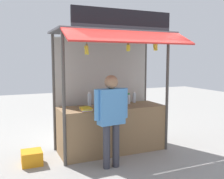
{
  "coord_description": "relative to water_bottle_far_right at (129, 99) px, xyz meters",
  "views": [
    {
      "loc": [
        -2.09,
        -4.82,
        1.89
      ],
      "look_at": [
        0.0,
        0.0,
        1.29
      ],
      "focal_mm": 41.67,
      "sensor_mm": 36.0,
      "label": 1
    }
  ],
  "objects": [
    {
      "name": "water_bottle_back_right",
      "position": [
        -0.85,
        0.14,
        0.02
      ],
      "size": [
        0.08,
        0.08,
        0.28
      ],
      "color": "silver",
      "rests_on": "stall_counter"
    },
    {
      "name": "water_bottle_center",
      "position": [
        -0.52,
        -0.12,
        0.01
      ],
      "size": [
        0.07,
        0.07,
        0.26
      ],
      "color": "silver",
      "rests_on": "stall_counter"
    },
    {
      "name": "magazine_stack_far_left",
      "position": [
        -0.37,
        -0.28,
        -0.08
      ],
      "size": [
        0.19,
        0.3,
        0.06
      ],
      "color": "green",
      "rests_on": "stall_counter"
    },
    {
      "name": "stall_counter",
      "position": [
        -0.46,
        -0.15,
        -0.58
      ],
      "size": [
        2.16,
        0.76,
        0.94
      ],
      "primitive_type": "cube",
      "color": "olive",
      "rests_on": "ground"
    },
    {
      "name": "water_bottle_far_right",
      "position": [
        0.0,
        0.0,
        0.0
      ],
      "size": [
        0.06,
        0.06,
        0.23
      ],
      "color": "silver",
      "rests_on": "stall_counter"
    },
    {
      "name": "banana_bunch_inner_right",
      "position": [
        -1.15,
        -0.63,
        1.02
      ],
      "size": [
        0.1,
        0.1,
        0.34
      ],
      "color": "#332D23"
    },
    {
      "name": "plastic_crate",
      "position": [
        -2.08,
        -0.24,
        -0.92
      ],
      "size": [
        0.37,
        0.37,
        0.25
      ],
      "primitive_type": "cube",
      "rotation": [
        0.0,
        0.0,
        -0.02
      ],
      "color": "orange",
      "rests_on": "ground"
    },
    {
      "name": "banana_bunch_inner_left",
      "position": [
        0.25,
        -0.63,
        1.1
      ],
      "size": [
        0.11,
        0.11,
        0.25
      ],
      "color": "#332D23"
    },
    {
      "name": "water_bottle_front_left",
      "position": [
        0.19,
        0.09,
        0.0
      ],
      "size": [
        0.07,
        0.07,
        0.24
      ],
      "color": "silver",
      "rests_on": "stall_counter"
    },
    {
      "name": "vendor_person",
      "position": [
        -0.81,
        -0.93,
        -0.06
      ],
      "size": [
        0.62,
        0.25,
        1.63
      ],
      "rotation": [
        0.0,
        0.0,
        0.11
      ],
      "color": "#383842",
      "rests_on": "ground"
    },
    {
      "name": "magazine_stack_left",
      "position": [
        -1.09,
        -0.37,
        -0.08
      ],
      "size": [
        0.23,
        0.32,
        0.06
      ],
      "color": "yellow",
      "rests_on": "stall_counter"
    },
    {
      "name": "banana_bunch_leftmost",
      "position": [
        -0.34,
        -0.63,
        1.07
      ],
      "size": [
        0.09,
        0.09,
        0.26
      ],
      "color": "#332D23"
    },
    {
      "name": "ground_plane",
      "position": [
        -0.46,
        -0.15,
        -1.04
      ],
      "size": [
        20.0,
        20.0,
        0.0
      ],
      "primitive_type": "plane",
      "color": "gray"
    },
    {
      "name": "stall_structure",
      "position": [
        -0.46,
        -0.02,
        0.65
      ],
      "size": [
        2.36,
        1.62,
        2.79
      ],
      "color": "#4C4742",
      "rests_on": "ground"
    }
  ]
}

